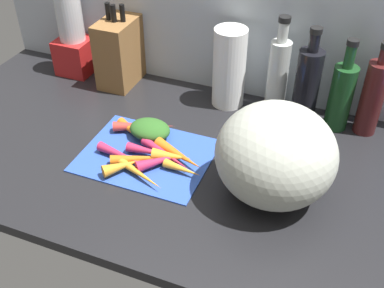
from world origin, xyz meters
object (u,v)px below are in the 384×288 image
Objects in this scene: carrot_5 at (161,160)px; knife_block at (120,52)px; bottle_2 at (341,95)px; carrot_4 at (144,126)px; cutting_board at (146,155)px; carrot_7 at (137,134)px; bottle_1 at (307,85)px; carrot_10 at (139,173)px; carrot_1 at (144,158)px; carrot_8 at (166,154)px; carrot_9 at (150,152)px; carrot_11 at (171,156)px; carrot_3 at (122,166)px; paper_towel_roll at (228,68)px; carrot_2 at (182,169)px; blender_appliance at (73,37)px; winter_squash at (276,155)px; bottle_0 at (278,74)px; bottle_3 at (372,97)px; carrot_6 at (122,155)px; carrot_0 at (179,155)px.

carrot_5 is 49.12cm from knife_block.
carrot_4 is at bearing -155.03° from bottle_2.
carrot_7 is (-5.50, 5.57, 1.71)cm from cutting_board.
cutting_board is 50.31cm from bottle_1.
carrot_10 is at bearing -128.91° from bottle_1.
cutting_board is 58.09cm from bottle_2.
carrot_1 is 51.58cm from bottle_1.
bottle_2 is (40.42, 33.34, 8.82)cm from carrot_8.
knife_block reaches higher than carrot_9.
carrot_10 is 0.59× the size of bottle_2.
carrot_5 reaches higher than carrot_4.
carrot_9 is 6.51cm from carrot_11.
carrot_8 is at bearing 2.95° from cutting_board.
carrot_3 is 0.41× the size of paper_towel_roll.
carrot_2 is 19.96cm from carrot_7.
blender_appliance is at bearing 146.08° from carrot_11.
carrot_5 is at bearing -130.70° from bottle_1.
carrot_5 is 38.89cm from paper_towel_roll.
carrot_1 is at bearing 53.53° from carrot_3.
paper_towel_roll is 0.83× the size of bottle_1.
carrot_3 is 40.05cm from winter_squash.
blender_appliance reaches higher than carrot_9.
carrot_9 is 57.90cm from blender_appliance.
knife_block reaches higher than carrot_5.
bottle_3 is (27.55, -1.31, -1.03)cm from bottle_0.
carrot_1 is (1.09, -3.59, 1.80)cm from cutting_board.
carrot_5 reaches higher than carrot_1.
carrot_2 is 0.35× the size of blender_appliance.
carrot_6 and carrot_8 have the same top height.
bottle_3 is at bearing 36.74° from carrot_11.
carrot_11 is (12.74, 4.21, 0.38)cm from carrot_6.
carrot_3 is 5.23cm from carrot_10.
bottle_2 reaches higher than carrot_0.
bottle_2 is (51.16, 38.23, 8.79)cm from carrot_6.
carrot_6 is at bearing -61.76° from knife_block.
carrot_10 is at bearing -5.65° from carrot_3.
bottle_2 reaches higher than carrot_6.
carrot_1 is at bearing -171.13° from carrot_5.
carrot_2 is 6.54cm from carrot_5.
carrot_0 is 42.77cm from bottle_1.
carrot_8 is at bearing -120.85° from bottle_0.
bottle_2 is (48.89, 42.37, 8.48)cm from carrot_3.
knife_block is at bearing 149.59° from winter_squash.
bottle_1 is 1.08× the size of bottle_2.
carrot_10 is 1.59× the size of carrot_11.
carrot_10 is 10.33cm from carrot_11.
bottle_3 reaches higher than carrot_2.
blender_appliance reaches higher than carrot_11.
paper_towel_roll is at bearing -179.48° from bottle_3.
carrot_0 is at bearing 6.15° from cutting_board.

